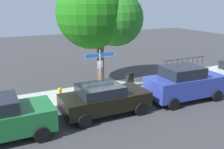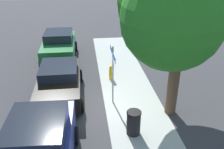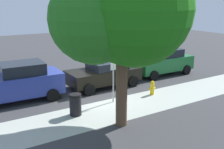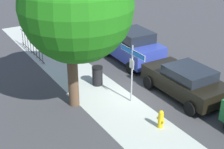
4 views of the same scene
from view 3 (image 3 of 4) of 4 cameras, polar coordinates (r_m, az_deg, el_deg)
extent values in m
plane|color=#38383A|center=(13.85, -1.88, -5.52)|extent=(60.00, 60.00, 0.00)
cube|color=#A5ABA1|center=(11.94, -7.15, -9.17)|extent=(24.00, 2.60, 0.00)
cylinder|color=#9EA0A5|center=(13.27, 0.26, -0.24)|extent=(0.07, 0.07, 2.73)
cube|color=#144799|center=(13.03, 0.26, 4.22)|extent=(1.77, 0.02, 0.22)
cube|color=white|center=(13.03, 0.26, 4.22)|extent=(1.80, 0.02, 0.25)
cube|color=silver|center=(13.13, 0.31, 1.85)|extent=(0.32, 0.02, 0.42)
cylinder|color=brown|center=(10.72, 2.03, -2.48)|extent=(0.46, 0.46, 3.31)
sphere|color=#24701D|center=(10.36, -3.77, 11.68)|extent=(3.47, 3.47, 3.47)
sphere|color=#1C6D13|center=(10.58, 4.80, 13.60)|extent=(4.47, 4.47, 4.47)
sphere|color=#29651A|center=(10.66, 5.99, 13.89)|extent=(2.92, 2.92, 2.92)
cube|color=#1B632D|center=(18.89, 10.36, 2.40)|extent=(4.26, 2.00, 0.91)
cube|color=black|center=(18.92, 11.04, 4.58)|extent=(2.06, 1.74, 0.52)
cylinder|color=black|center=(17.37, 8.82, -0.22)|extent=(0.64, 0.23, 0.64)
cylinder|color=black|center=(18.85, 5.04, 1.14)|extent=(0.64, 0.23, 0.64)
cylinder|color=black|center=(19.30, 15.42, 0.98)|extent=(0.64, 0.23, 0.64)
cylinder|color=black|center=(20.64, 11.53, 2.14)|extent=(0.64, 0.23, 0.64)
cube|color=black|center=(15.88, -1.82, -0.14)|extent=(4.27, 1.95, 0.74)
cube|color=black|center=(15.86, -1.04, 2.06)|extent=(2.05, 1.70, 0.45)
cylinder|color=black|center=(14.51, -4.83, -3.23)|extent=(0.64, 0.22, 0.64)
cylinder|color=black|center=(16.17, -7.97, -1.36)|extent=(0.64, 0.22, 0.64)
cylinder|color=black|center=(15.98, 4.44, -1.47)|extent=(0.64, 0.22, 0.64)
cylinder|color=black|center=(17.50, 0.69, 0.08)|extent=(0.64, 0.22, 0.64)
cube|color=#2A3996|center=(14.42, -19.15, -2.01)|extent=(4.38, 2.09, 1.04)
cube|color=black|center=(14.25, -18.41, 1.24)|extent=(2.13, 1.77, 0.57)
cylinder|color=black|center=(14.00, -12.33, -4.25)|extent=(0.65, 0.25, 0.64)
cylinder|color=black|center=(15.76, -14.42, -2.17)|extent=(0.65, 0.25, 0.64)
cylinder|color=yellow|center=(14.77, 8.47, -3.06)|extent=(0.22, 0.22, 0.62)
sphere|color=yellow|center=(14.66, 8.52, -1.68)|extent=(0.20, 0.20, 0.20)
cylinder|color=yellow|center=(14.86, 8.95, -2.84)|extent=(0.10, 0.09, 0.09)
cylinder|color=yellow|center=(14.66, 7.99, -3.05)|extent=(0.10, 0.09, 0.09)
cylinder|color=black|center=(12.13, -7.71, -6.49)|extent=(0.52, 0.52, 0.90)
cylinder|color=black|center=(11.96, -7.79, -4.31)|extent=(0.55, 0.55, 0.08)
camera|label=1|loc=(27.15, -4.18, 16.27)|focal=41.74mm
camera|label=2|loc=(12.41, -46.93, 16.43)|focal=39.25mm
camera|label=4|loc=(18.06, 50.69, 18.43)|focal=52.64mm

